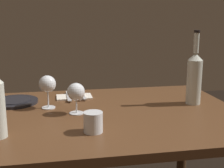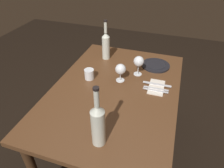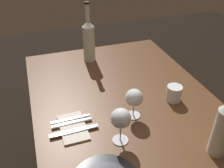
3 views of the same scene
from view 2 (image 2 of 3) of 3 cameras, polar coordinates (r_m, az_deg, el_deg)
name	(u,v)px [view 2 (image 2 of 3)]	position (r m, az deg, el deg)	size (l,w,h in m)	color
ground_plane	(114,151)	(2.03, 0.65, -18.23)	(6.00, 6.00, 0.00)	black
dining_table	(115,98)	(1.54, 0.81, -4.02)	(1.30, 0.90, 0.74)	#56351E
wine_glass_left	(139,62)	(1.60, 7.50, 6.22)	(0.08, 0.08, 0.16)	white
wine_glass_right	(121,70)	(1.52, 2.40, 4.06)	(0.08, 0.08, 0.14)	white
wine_bottle	(98,124)	(1.05, -3.94, -11.11)	(0.07, 0.07, 0.37)	silver
wine_bottle_second	(106,45)	(1.82, -1.72, 10.90)	(0.07, 0.07, 0.35)	silver
water_tumbler	(89,75)	(1.59, -6.37, 2.64)	(0.07, 0.07, 0.08)	white
dinner_plate	(156,65)	(1.79, 12.11, 5.18)	(0.24, 0.24, 0.02)	black
folded_napkin	(156,87)	(1.53, 12.32, -0.88)	(0.19, 0.11, 0.01)	silver
fork_inner	(156,88)	(1.51, 12.21, -1.22)	(0.02, 0.18, 0.00)	silver
fork_outer	(155,90)	(1.49, 12.08, -1.78)	(0.02, 0.18, 0.00)	silver
table_knife	(157,84)	(1.55, 12.51, -0.05)	(0.02, 0.21, 0.00)	silver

